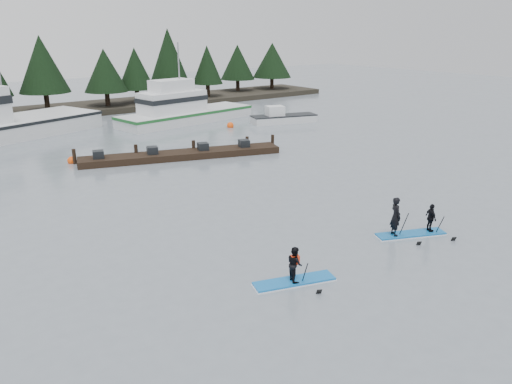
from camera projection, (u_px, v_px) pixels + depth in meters
ground at (348, 257)px, 19.60m from camera, size 160.00×160.00×0.00m
far_shore at (46, 112)px, 51.34m from camera, size 70.00×8.00×0.60m
treeline at (46, 115)px, 51.43m from camera, size 60.00×4.00×8.00m
fishing_boat_medium at (183, 116)px, 47.41m from camera, size 14.00×5.88×8.20m
skiff at (284, 119)px, 47.24m from camera, size 6.43×3.53×0.72m
floating_dock at (182, 155)px, 34.38m from camera, size 13.62×5.94×0.46m
buoy_b at (72, 163)px, 33.18m from camera, size 0.57×0.57×0.57m
buoy_c at (230, 127)px, 45.09m from camera, size 0.61×0.61×0.61m
paddleboard_solo at (295, 270)px, 17.42m from camera, size 3.01×1.58×1.84m
paddleboard_duo at (410, 221)px, 21.38m from camera, size 3.08×1.99×2.27m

